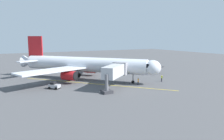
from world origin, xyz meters
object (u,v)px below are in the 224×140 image
object	(u,v)px
ground_crew_wing_walker	(105,80)
belt_loader_near_nose	(154,71)
jet_bridge	(116,71)
ground_crew_loader	(138,82)
tug_starboard_side	(54,86)
ground_crew_marshaller	(162,78)
belt_loader_portside	(104,67)
airplane	(83,65)

from	to	relation	value
ground_crew_wing_walker	belt_loader_near_nose	size ratio (longest dim) A/B	0.37
jet_bridge	ground_crew_loader	distance (m)	6.24
ground_crew_wing_walker	tug_starboard_side	world-z (taller)	ground_crew_wing_walker
ground_crew_marshaller	belt_loader_portside	world-z (taller)	belt_loader_portside
belt_loader_portside	jet_bridge	bearing A→B (deg)	69.42
ground_crew_loader	jet_bridge	bearing A→B (deg)	-8.94
jet_bridge	belt_loader_portside	xyz separation A→B (m)	(-9.59, -25.53, -3.05)
airplane	ground_crew_wing_walker	size ratio (longest dim) A/B	19.65
airplane	jet_bridge	bearing A→B (deg)	105.58
jet_bridge	tug_starboard_side	distance (m)	14.00
airplane	belt_loader_portside	distance (m)	18.99
airplane	belt_loader_portside	xyz separation A→B (m)	(-12.94, -13.50, -3.29)
ground_crew_wing_walker	belt_loader_portside	size ratio (longest dim) A/B	0.37
ground_crew_marshaller	ground_crew_wing_walker	xyz separation A→B (m)	(13.72, -4.54, 0.00)
ground_crew_loader	belt_loader_portside	bearing A→B (deg)	-98.86
jet_bridge	belt_loader_portside	bearing A→B (deg)	-110.58
jet_bridge	tug_starboard_side	bearing A→B (deg)	-21.54
ground_crew_marshaller	belt_loader_near_nose	bearing A→B (deg)	-121.43
belt_loader_near_nose	belt_loader_portside	size ratio (longest dim) A/B	1.02
ground_crew_loader	tug_starboard_side	distance (m)	19.10
airplane	jet_bridge	world-z (taller)	airplane
jet_bridge	ground_crew_marshaller	bearing A→B (deg)	178.92
ground_crew_marshaller	ground_crew_loader	size ratio (longest dim) A/B	1.00
belt_loader_near_nose	belt_loader_portside	world-z (taller)	same
belt_loader_near_nose	tug_starboard_side	world-z (taller)	belt_loader_near_nose
jet_bridge	belt_loader_near_nose	world-z (taller)	jet_bridge
jet_bridge	airplane	bearing A→B (deg)	-74.42
ground_crew_loader	belt_loader_portside	size ratio (longest dim) A/B	0.37
jet_bridge	ground_crew_marshaller	distance (m)	13.50
jet_bridge	ground_crew_loader	world-z (taller)	jet_bridge
belt_loader_portside	airplane	bearing A→B (deg)	46.20
tug_starboard_side	belt_loader_near_nose	bearing A→B (deg)	-169.03
tug_starboard_side	airplane	bearing A→B (deg)	-143.11
ground_crew_wing_walker	belt_loader_near_nose	xyz separation A→B (m)	(-20.85, -7.12, -0.17)
ground_crew_marshaller	tug_starboard_side	distance (m)	26.43
jet_bridge	belt_loader_near_nose	size ratio (longest dim) A/B	2.12
belt_loader_near_nose	tug_starboard_side	distance (m)	33.64
airplane	ground_crew_marshaller	xyz separation A→B (m)	(-16.55, 12.28, -3.12)
tug_starboard_side	ground_crew_marshaller	bearing A→B (deg)	168.51
ground_crew_wing_walker	tug_starboard_side	size ratio (longest dim) A/B	0.64
jet_bridge	belt_loader_near_nose	bearing A→B (deg)	-150.67
jet_bridge	ground_crew_wing_walker	size ratio (longest dim) A/B	5.79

